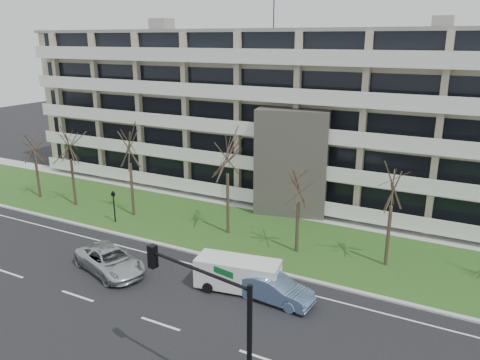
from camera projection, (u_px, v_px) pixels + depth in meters
The scene contains 17 objects.
ground at pixel (160, 324), 24.78m from camera, with size 160.00×160.00×0.00m, color black.
grass_verge at pixel (263, 235), 35.79m from camera, with size 90.00×10.00×0.06m, color #28541C.
curb at pixel (232, 262), 31.54m from camera, with size 90.00×0.35×0.12m, color #B2B2AD.
sidewalk at pixel (290, 213), 40.45m from camera, with size 90.00×2.00×0.08m, color #B2B2AD.
lane_edge_line at pixel (221, 272), 30.29m from camera, with size 90.00×0.12×0.01m, color white.
apartment_building at pixel (320, 114), 44.02m from camera, with size 60.50×15.10×18.75m.
silver_pickup at pixel (110, 260), 30.13m from camera, with size 2.59×5.62×1.56m, color silver.
blue_sedan at pixel (274, 289), 26.78m from camera, with size 1.63×4.67×1.54m, color #6E8EBE.
white_van at pixel (239, 272), 27.85m from camera, with size 5.24×2.67×1.94m.
traffic_signal at pixel (213, 317), 18.25m from camera, with size 5.41×1.24×6.34m.
pedestrian_signal at pixel (114, 203), 37.86m from camera, with size 0.30×0.26×2.73m.
tree_0 at pixel (33, 143), 42.94m from camera, with size 3.37×3.37×6.73m.
tree_1 at pixel (69, 141), 40.62m from camera, with size 3.84×3.84×7.68m.
tree_2 at pixel (129, 142), 38.05m from camera, with size 4.11×4.11×8.21m.
tree_3 at pixel (227, 149), 34.35m from camera, with size 4.29×4.29×8.57m.
tree_4 at pixel (299, 182), 31.61m from camera, with size 3.33×3.33×6.66m.
tree_5 at pixel (394, 182), 29.45m from camera, with size 3.76×3.76×7.52m.
Camera 1 is at (13.71, -17.06, 14.54)m, focal length 35.00 mm.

